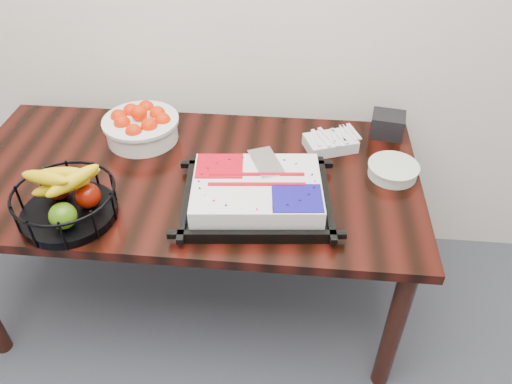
# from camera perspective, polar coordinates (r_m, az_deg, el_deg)

# --- Properties ---
(table) EXTENTS (1.80, 0.90, 0.75)m
(table) POSITION_cam_1_polar(r_m,az_deg,el_deg) (2.03, -7.50, 0.28)
(table) COLOR black
(table) RESTS_ON ground
(cake_tray) EXTENTS (0.56, 0.45, 0.11)m
(cake_tray) POSITION_cam_1_polar(r_m,az_deg,el_deg) (1.78, 0.10, -0.15)
(cake_tray) COLOR black
(cake_tray) RESTS_ON table
(tangerine_bowl) EXTENTS (0.32, 0.32, 0.20)m
(tangerine_bowl) POSITION_cam_1_polar(r_m,az_deg,el_deg) (2.16, -13.06, 7.87)
(tangerine_bowl) COLOR white
(tangerine_bowl) RESTS_ON table
(fruit_basket) EXTENTS (0.35, 0.35, 0.19)m
(fruit_basket) POSITION_cam_1_polar(r_m,az_deg,el_deg) (1.83, -20.95, -0.90)
(fruit_basket) COLOR black
(fruit_basket) RESTS_ON table
(plate_stack) EXTENTS (0.20, 0.20, 0.05)m
(plate_stack) POSITION_cam_1_polar(r_m,az_deg,el_deg) (2.00, 15.38, 2.43)
(plate_stack) COLOR white
(plate_stack) RESTS_ON table
(fork_bag) EXTENTS (0.24, 0.19, 0.06)m
(fork_bag) POSITION_cam_1_polar(r_m,az_deg,el_deg) (2.10, 8.49, 5.61)
(fork_bag) COLOR silver
(fork_bag) RESTS_ON table
(napkin_box) EXTENTS (0.15, 0.14, 0.10)m
(napkin_box) POSITION_cam_1_polar(r_m,az_deg,el_deg) (2.23, 14.80, 7.45)
(napkin_box) COLOR black
(napkin_box) RESTS_ON table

